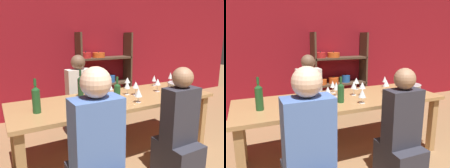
# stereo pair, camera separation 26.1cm
# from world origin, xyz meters

# --- Properties ---
(wall_back_red) EXTENTS (8.80, 0.06, 2.70)m
(wall_back_red) POSITION_xyz_m (0.00, 3.83, 1.35)
(wall_back_red) COLOR maroon
(wall_back_red) RESTS_ON ground_plane
(shelf_unit) EXTENTS (1.10, 0.30, 1.51)m
(shelf_unit) POSITION_xyz_m (0.53, 3.63, 0.62)
(shelf_unit) COLOR #4C3828
(shelf_unit) RESTS_ON ground_plane
(dining_table) EXTENTS (2.38, 0.83, 0.73)m
(dining_table) POSITION_xyz_m (-0.11, 1.99, 0.65)
(dining_table) COLOR #AD7F4C
(dining_table) RESTS_ON ground_plane
(mixing_bowl) EXTENTS (0.30, 0.30, 0.09)m
(mixing_bowl) POSITION_xyz_m (0.87, 1.96, 0.78)
(mixing_bowl) COLOR #B7BABC
(mixing_bowl) RESTS_ON dining_table
(wine_bottle_green) EXTENTS (0.08, 0.08, 0.33)m
(wine_bottle_green) POSITION_xyz_m (-1.02, 1.92, 0.87)
(wine_bottle_green) COLOR #1E4C23
(wine_bottle_green) RESTS_ON dining_table
(wine_bottle_dark) EXTENTS (0.07, 0.07, 0.33)m
(wine_bottle_dark) POSITION_xyz_m (-0.47, 2.21, 0.87)
(wine_bottle_dark) COLOR #19381E
(wine_bottle_dark) RESTS_ON dining_table
(wine_bottle_amber) EXTENTS (0.07, 0.07, 0.29)m
(wine_bottle_amber) POSITION_xyz_m (-0.18, 1.85, 0.85)
(wine_bottle_amber) COLOR #1E4C23
(wine_bottle_amber) RESTS_ON dining_table
(wine_glass_red_a) EXTENTS (0.07, 0.07, 0.16)m
(wine_glass_red_a) POSITION_xyz_m (-0.73, 1.64, 0.84)
(wine_glass_red_a) COLOR white
(wine_glass_red_a) RESTS_ON dining_table
(wine_glass_white_a) EXTENTS (0.07, 0.07, 0.17)m
(wine_glass_white_a) POSITION_xyz_m (-0.13, 2.11, 0.85)
(wine_glass_white_a) COLOR white
(wine_glass_white_a) RESTS_ON dining_table
(wine_glass_red_b) EXTENTS (0.08, 0.08, 0.18)m
(wine_glass_red_b) POSITION_xyz_m (-0.31, 1.90, 0.86)
(wine_glass_red_b) COLOR white
(wine_glass_red_b) RESTS_ON dining_table
(wine_glass_red_c) EXTENTS (0.07, 0.07, 0.15)m
(wine_glass_red_c) POSITION_xyz_m (-0.11, 2.27, 0.84)
(wine_glass_red_c) COLOR white
(wine_glass_red_c) RESTS_ON dining_table
(wine_glass_empty_a) EXTENTS (0.07, 0.07, 0.17)m
(wine_glass_empty_a) POSITION_xyz_m (-0.38, 2.24, 0.85)
(wine_glass_empty_a) COLOR white
(wine_glass_empty_a) RESTS_ON dining_table
(wine_glass_red_d) EXTENTS (0.08, 0.08, 0.17)m
(wine_glass_red_d) POSITION_xyz_m (0.52, 2.00, 0.86)
(wine_glass_red_d) COLOR white
(wine_glass_red_d) RESTS_ON dining_table
(wine_glass_red_e) EXTENTS (0.08, 0.08, 0.16)m
(wine_glass_red_e) POSITION_xyz_m (0.02, 1.73, 0.84)
(wine_glass_red_e) COLOR white
(wine_glass_red_e) RESTS_ON dining_table
(wine_glass_white_b) EXTENTS (0.08, 0.08, 0.16)m
(wine_glass_white_b) POSITION_xyz_m (0.26, 2.32, 0.85)
(wine_glass_white_b) COLOR white
(wine_glass_white_b) RESTS_ON dining_table
(wine_glass_white_c) EXTENTS (0.07, 0.07, 0.17)m
(wine_glass_white_c) POSITION_xyz_m (0.08, 2.06, 0.85)
(wine_glass_white_c) COLOR white
(wine_glass_white_c) RESTS_ON dining_table
(wine_glass_red_f) EXTENTS (0.08, 0.08, 0.17)m
(wine_glass_red_f) POSITION_xyz_m (0.17, 1.99, 0.86)
(wine_glass_red_f) COLOR white
(wine_glass_red_f) RESTS_ON dining_table
(wine_glass_white_d) EXTENTS (0.07, 0.07, 0.17)m
(wine_glass_white_d) POSITION_xyz_m (1.02, 2.29, 0.85)
(wine_glass_white_d) COLOR white
(wine_glass_white_d) RESTS_ON dining_table
(wine_glass_white_e) EXTENTS (0.06, 0.06, 0.15)m
(wine_glass_white_e) POSITION_xyz_m (0.70, 2.29, 0.84)
(wine_glass_white_e) COLOR white
(wine_glass_white_e) RESTS_ON dining_table
(person_near_a) EXTENTS (0.35, 0.43, 1.16)m
(person_near_a) POSITION_xyz_m (0.22, 1.31, 0.44)
(person_near_a) COLOR #2D2D38
(person_near_a) RESTS_ON ground_plane
(person_far_a) EXTENTS (0.35, 0.43, 1.19)m
(person_far_a) POSITION_xyz_m (-0.30, 2.71, 0.45)
(person_far_a) COLOR #2D2D38
(person_far_a) RESTS_ON ground_plane
(person_near_b) EXTENTS (0.38, 0.48, 1.24)m
(person_near_b) POSITION_xyz_m (-0.72, 1.23, 0.47)
(person_near_b) COLOR #2D2D38
(person_near_b) RESTS_ON ground_plane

